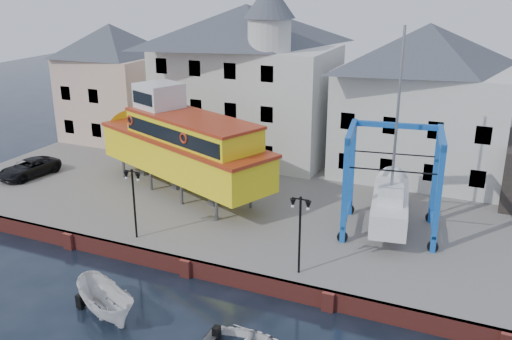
% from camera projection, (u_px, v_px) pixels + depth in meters
% --- Properties ---
extents(ground, '(140.00, 140.00, 0.00)m').
position_uv_depth(ground, '(186.00, 276.00, 30.85)').
color(ground, black).
rests_on(ground, ground).
extents(hardstanding, '(44.00, 22.00, 1.00)m').
position_uv_depth(hardstanding, '(266.00, 198.00, 40.17)').
color(hardstanding, slate).
rests_on(hardstanding, ground).
extents(quay_wall, '(44.00, 0.47, 1.00)m').
position_uv_depth(quay_wall, '(187.00, 267.00, 30.78)').
color(quay_wall, maroon).
rests_on(quay_wall, ground).
extents(building_pink, '(8.00, 7.00, 10.30)m').
position_uv_depth(building_pink, '(114.00, 82.00, 51.28)').
color(building_pink, '#D6AF94').
rests_on(building_pink, hardstanding).
extents(building_white_main, '(14.00, 8.30, 14.00)m').
position_uv_depth(building_white_main, '(247.00, 79.00, 46.15)').
color(building_white_main, silver).
rests_on(building_white_main, hardstanding).
extents(building_white_right, '(12.00, 8.00, 11.20)m').
position_uv_depth(building_white_right, '(423.00, 102.00, 41.57)').
color(building_white_right, silver).
rests_on(building_white_right, hardstanding).
extents(lamp_post_left, '(1.12, 0.32, 4.20)m').
position_uv_depth(lamp_post_left, '(133.00, 186.00, 32.06)').
color(lamp_post_left, black).
rests_on(lamp_post_left, hardstanding).
extents(lamp_post_right, '(1.12, 0.32, 4.20)m').
position_uv_depth(lamp_post_right, '(300.00, 216.00, 28.19)').
color(lamp_post_right, black).
rests_on(lamp_post_right, hardstanding).
extents(tour_boat, '(17.07, 10.08, 7.32)m').
position_uv_depth(tour_boat, '(175.00, 142.00, 39.34)').
color(tour_boat, '#59595E').
rests_on(tour_boat, hardstanding).
extents(travel_lift, '(6.20, 8.11, 11.91)m').
position_uv_depth(travel_lift, '(391.00, 196.00, 33.83)').
color(travel_lift, '#124CA8').
rests_on(travel_lift, hardstanding).
extents(van, '(2.82, 4.93, 1.30)m').
position_uv_depth(van, '(29.00, 168.00, 42.73)').
color(van, black).
rests_on(van, hardstanding).
extents(motorboat_a, '(4.90, 3.66, 1.78)m').
position_uv_depth(motorboat_a, '(108.00, 316.00, 27.31)').
color(motorboat_a, silver).
rests_on(motorboat_a, ground).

